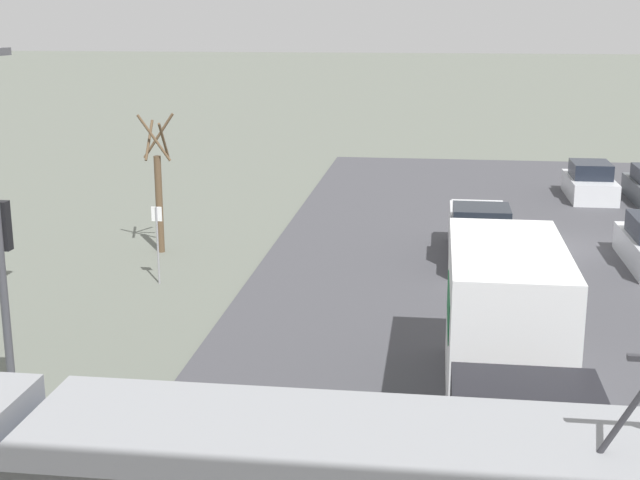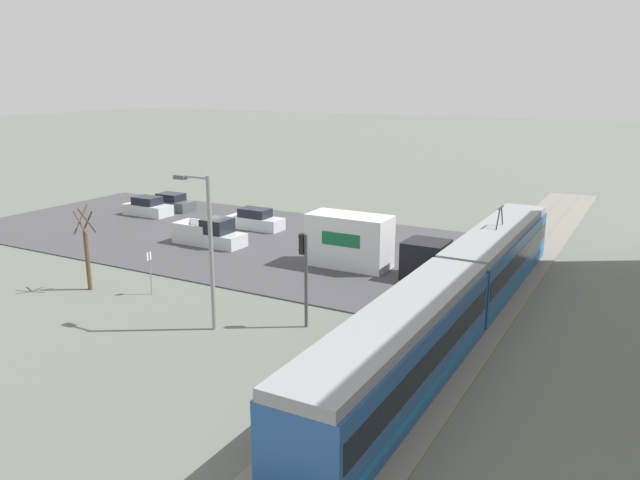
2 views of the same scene
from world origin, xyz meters
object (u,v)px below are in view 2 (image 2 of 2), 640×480
Objects in this scene: light_rail_tram at (458,294)px; sedan_car_1 at (255,220)px; box_truck at (367,245)px; street_tree at (87,252)px; street_lamp_near_crossing at (207,241)px; pickup_truck at (211,235)px; sedan_car_2 at (171,203)px; sedan_car_0 at (148,207)px; traffic_light_pole at (304,267)px; no_parking_sign at (150,269)px.

light_rail_tram reaches higher than sedan_car_1.
box_truck is 16.07m from street_tree.
street_lamp_near_crossing reaches higher than sedan_car_1.
pickup_truck reaches higher than sedan_car_2.
light_rail_tram is 11.82m from street_lamp_near_crossing.
light_rail_tram is at bearing 102.82° from street_tree.
street_tree is at bearing -47.81° from box_truck.
light_rail_tram is 22.92m from sedan_car_1.
traffic_light_pole reaches higher than sedan_car_0.
sedan_car_1 is 10.89m from sedan_car_2.
no_parking_sign is at bearing -166.27° from sedan_car_1.
sedan_car_0 is at bearing -110.65° from light_rail_tram.
traffic_light_pole is (9.64, 1.25, 1.38)m from box_truck.
pickup_truck is (-6.30, -19.57, -0.86)m from light_rail_tram.
pickup_truck is 15.60m from street_lamp_near_crossing.
box_truck reaches higher than pickup_truck.
box_truck is 1.66× the size of pickup_truck.
traffic_light_pole is 0.95× the size of street_tree.
sedan_car_2 is at bearing -149.88° from street_tree.
street_tree is 2.00× the size of no_parking_sign.
pickup_truck is 10.36m from no_parking_sign.
traffic_light_pole is at bearing -138.65° from sedan_car_1.
box_truck reaches higher than sedan_car_2.
box_truck is 12.02m from pickup_truck.
pickup_truck is 1.25× the size of sedan_car_0.
pickup_truck is 1.16× the size of sedan_car_1.
no_parking_sign is at bearing 106.51° from street_tree.
box_truck is at bearing -114.42° from sedan_car_1.
light_rail_tram is 20.58m from pickup_truck.
light_rail_tram reaches higher than box_truck.
sedan_car_2 is (-14.14, -30.26, -0.97)m from light_rail_tram.
street_lamp_near_crossing is (5.60, -10.09, 2.56)m from light_rail_tram.
street_lamp_near_crossing is at bearing 82.89° from street_tree.
sedan_car_2 is 29.69m from traffic_light_pole.
sedan_car_1 is at bearing -179.50° from street_tree.
street_lamp_near_crossing is (11.90, 9.49, 3.42)m from pickup_truck.
pickup_truck is (0.05, -11.99, -0.78)m from box_truck.
sedan_car_0 is at bearing -115.44° from pickup_truck.
street_tree reaches higher than sedan_car_1.
street_lamp_near_crossing is (17.42, 9.54, 3.49)m from sedan_car_1.
light_rail_tram is at bearing 64.95° from sedan_car_2.
light_rail_tram is 19.98m from street_tree.
box_truck reaches higher than sedan_car_0.
street_tree is at bearing 0.50° from pickup_truck.
sedan_car_2 is 22.65m from no_parking_sign.
sedan_car_2 is at bearing -126.07° from traffic_light_pole.
traffic_light_pole is at bearing 90.54° from no_parking_sign.
street_tree is (18.57, 10.78, 1.46)m from sedan_car_2.
light_rail_tram is 5.60× the size of pickup_truck.
sedan_car_0 reaches higher than sedan_car_2.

